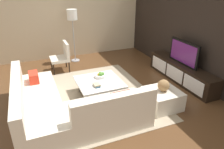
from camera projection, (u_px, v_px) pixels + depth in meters
ground_plane at (97, 98)px, 4.96m from camera, size 14.00×14.00×0.00m
feature_wall_back at (197, 29)px, 5.32m from camera, size 6.40×0.12×2.80m
side_wall_left at (71, 16)px, 7.13m from camera, size 0.12×5.20×2.80m
area_rug at (96, 96)px, 5.05m from camera, size 3.20×2.60×0.01m
media_console at (181, 72)px, 5.69m from camera, size 2.32×0.44×0.50m
television at (184, 53)px, 5.46m from camera, size 1.04×0.06×0.61m
sectional_couch at (63, 107)px, 4.11m from camera, size 2.44×2.38×0.81m
coffee_table at (99, 88)px, 5.00m from camera, size 1.02×1.01×0.38m
accent_chair_near at (63, 55)px, 6.24m from camera, size 0.57×0.53×0.87m
floor_lamp at (72, 18)px, 6.59m from camera, size 0.32×0.32×1.69m
ottoman at (162, 99)px, 4.55m from camera, size 0.70×0.70×0.40m
fruit_bowl at (101, 75)px, 5.09m from camera, size 0.28×0.28×0.14m
decorative_ball at (164, 85)px, 4.41m from camera, size 0.25×0.25×0.25m
book_stack at (97, 85)px, 4.69m from camera, size 0.21×0.14×0.06m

